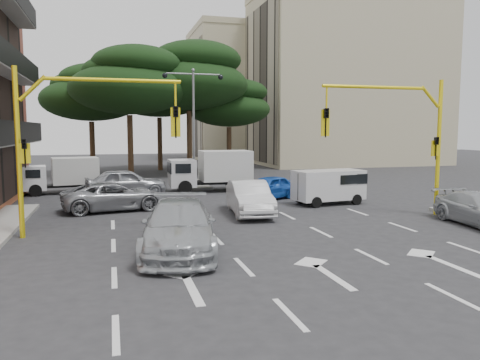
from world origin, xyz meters
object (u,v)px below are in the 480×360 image
object	(u,v)px
signal_mast_left	(72,128)
street_lamp_center	(193,106)
signal_mast_right	(404,128)
car_white_hatch	(249,198)
car_silver_wagon	(179,227)
box_truck_b	(211,171)
van_white	(328,187)
car_blue_compact	(268,188)
car_silver_cross_a	(115,196)
box_truck_a	(62,176)
car_silver_cross_b	(126,182)

from	to	relation	value
signal_mast_left	street_lamp_center	xyz separation A→B (m)	(6.80, 14.01, 1.54)
signal_mast_right	car_white_hatch	xyz separation A→B (m)	(-6.31, 2.33, -3.13)
street_lamp_center	car_silver_wagon	bearing A→B (deg)	-101.39
box_truck_b	van_white	bearing A→B (deg)	-143.14
signal_mast_left	car_blue_compact	xyz separation A→B (m)	(9.58, 6.40, -3.23)
car_silver_cross_a	car_silver_wagon	bearing A→B (deg)	-177.04
van_white	box_truck_a	size ratio (longest dim) A/B	0.82
van_white	street_lamp_center	bearing A→B (deg)	-159.45
signal_mast_left	car_white_hatch	bearing A→B (deg)	17.69
street_lamp_center	box_truck_a	size ratio (longest dim) A/B	1.78
car_blue_compact	car_silver_wagon	world-z (taller)	car_silver_wagon
car_blue_compact	van_white	world-z (taller)	van_white
car_white_hatch	van_white	bearing A→B (deg)	26.01
signal_mast_right	car_white_hatch	size ratio (longest dim) A/B	1.31
car_silver_cross_a	van_white	bearing A→B (deg)	-105.01
car_silver_wagon	car_silver_cross_b	xyz separation A→B (m)	(-1.20, 13.32, -0.01)
car_silver_cross_a	car_silver_cross_b	bearing A→B (deg)	-17.31
street_lamp_center	car_white_hatch	distance (m)	12.59
car_silver_wagon	car_silver_cross_a	bearing A→B (deg)	112.02
box_truck_a	box_truck_b	bearing A→B (deg)	-107.81
signal_mast_right	van_white	size ratio (longest dim) A/B	1.68
signal_mast_left	car_silver_cross_a	world-z (taller)	signal_mast_left
signal_mast_right	box_truck_a	xyz separation A→B (m)	(-15.19, 12.01, -2.81)
box_truck_b	car_silver_wagon	bearing A→B (deg)	164.92
car_silver_wagon	car_silver_cross_a	size ratio (longest dim) A/B	1.13
street_lamp_center	van_white	size ratio (longest dim) A/B	2.17
street_lamp_center	box_truck_a	xyz separation A→B (m)	(-8.39, -2.00, -4.36)
signal_mast_right	car_blue_compact	distance (m)	8.23
box_truck_a	street_lamp_center	bearing A→B (deg)	-85.16
van_white	box_truck_a	world-z (taller)	box_truck_a
car_white_hatch	car_silver_cross_a	bearing A→B (deg)	161.92
car_silver_cross_a	car_silver_cross_b	xyz separation A→B (m)	(0.67, 4.93, 0.11)
signal_mast_left	street_lamp_center	distance (m)	15.65
street_lamp_center	car_blue_compact	xyz separation A→B (m)	(2.78, -7.61, -4.78)
signal_mast_right	car_white_hatch	world-z (taller)	signal_mast_right
car_blue_compact	car_silver_cross_a	distance (m)	8.27
car_silver_cross_b	box_truck_b	distance (m)	5.21
car_white_hatch	signal_mast_right	bearing A→B (deg)	-13.75
signal_mast_right	car_blue_compact	xyz separation A→B (m)	(-4.03, 6.40, -3.23)
car_silver_cross_a	van_white	world-z (taller)	van_white
car_silver_wagon	signal_mast_left	bearing A→B (deg)	143.86
signal_mast_left	box_truck_b	distance (m)	13.09
signal_mast_right	car_blue_compact	world-z (taller)	signal_mast_right
street_lamp_center	car_blue_compact	world-z (taller)	street_lamp_center
car_blue_compact	box_truck_b	world-z (taller)	box_truck_b
van_white	car_white_hatch	bearing A→B (deg)	-77.59
street_lamp_center	box_truck_a	world-z (taller)	street_lamp_center
car_silver_cross_a	box_truck_a	size ratio (longest dim) A/B	1.12
box_truck_a	car_white_hatch	bearing A→B (deg)	-146.04
signal_mast_left	box_truck_b	xyz separation A→B (m)	(7.25, 10.57, -2.62)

